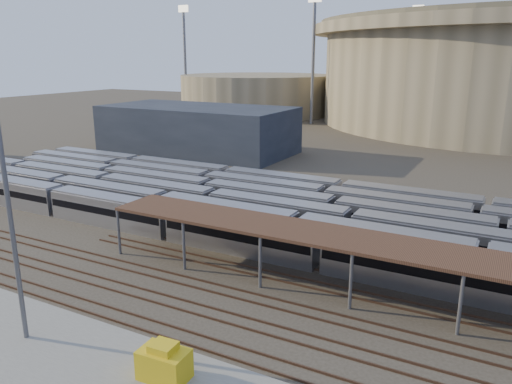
% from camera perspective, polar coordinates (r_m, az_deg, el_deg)
% --- Properties ---
extents(ground, '(420.00, 420.00, 0.00)m').
position_cam_1_polar(ground, '(50.60, -9.55, -9.09)').
color(ground, '#383026').
rests_on(ground, ground).
extents(apron, '(50.00, 9.00, 0.20)m').
position_cam_1_polar(apron, '(44.86, -27.04, -13.88)').
color(apron, gray).
rests_on(apron, ground).
extents(subway_trains, '(127.67, 23.90, 3.60)m').
position_cam_1_polar(subway_trains, '(63.19, 2.98, -2.14)').
color(subway_trains, '#A3A4A8').
rests_on(subway_trains, ground).
extents(inspection_shed, '(60.30, 6.00, 5.30)m').
position_cam_1_polar(inspection_shed, '(43.59, 17.45, -6.59)').
color(inspection_shed, slate).
rests_on(inspection_shed, ground).
extents(empty_tracks, '(170.00, 9.62, 0.18)m').
position_cam_1_polar(empty_tracks, '(47.13, -13.32, -11.09)').
color(empty_tracks, '#4C3323').
rests_on(empty_tracks, ground).
extents(secondary_arena, '(56.00, 56.00, 14.00)m').
position_cam_1_polar(secondary_arena, '(188.83, 0.12, 11.14)').
color(secondary_arena, gray).
rests_on(secondary_arena, ground).
extents(service_building, '(42.00, 20.00, 10.00)m').
position_cam_1_polar(service_building, '(112.31, -6.74, 7.15)').
color(service_building, '#1E232D').
rests_on(service_building, ground).
extents(floodlight_0, '(4.00, 1.00, 38.40)m').
position_cam_1_polar(floodlight_0, '(157.47, 6.56, 15.18)').
color(floodlight_0, slate).
rests_on(floodlight_0, ground).
extents(floodlight_1, '(4.00, 1.00, 38.40)m').
position_cam_1_polar(floodlight_1, '(193.17, -8.12, 15.13)').
color(floodlight_1, slate).
rests_on(floodlight_1, ground).
extents(floodlight_3, '(4.00, 1.00, 38.40)m').
position_cam_1_polar(floodlight_3, '(199.89, 17.65, 14.59)').
color(floodlight_3, slate).
rests_on(floodlight_3, ground).
extents(yard_light_pole, '(0.82, 0.36, 20.79)m').
position_cam_1_polar(yard_light_pole, '(39.00, -26.45, -1.25)').
color(yard_light_pole, slate).
rests_on(yard_light_pole, apron).
extents(yellow_equipment, '(3.37, 2.22, 2.04)m').
position_cam_1_polar(yellow_equipment, '(35.02, -10.45, -18.80)').
color(yellow_equipment, gold).
rests_on(yellow_equipment, apron).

